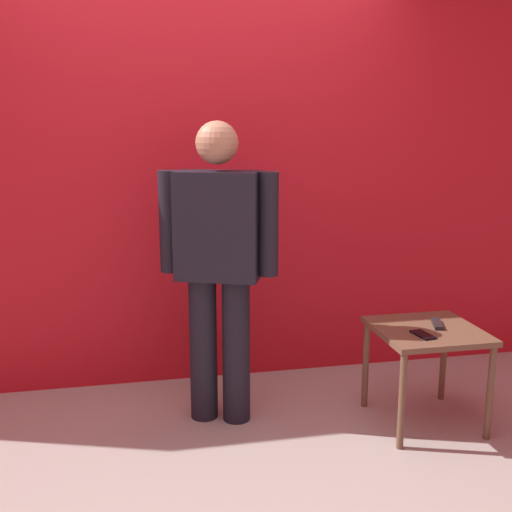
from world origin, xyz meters
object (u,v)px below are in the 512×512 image
Objects in this scene: standing_person at (219,259)px; side_table at (427,342)px; cell_phone at (423,335)px; tv_remote at (437,324)px.

standing_person is 1.21m from side_table.
tv_remote is at bearing 33.24° from cell_phone.
cell_phone is at bearing -20.62° from standing_person.
side_table is 3.23× the size of tv_remote.
side_table is 3.81× the size of cell_phone.
tv_remote is (0.07, 0.03, 0.09)m from side_table.
standing_person is at bearing 150.71° from cell_phone.
side_table is at bearing -137.73° from tv_remote.
tv_remote is at bearing 22.75° from side_table.
tv_remote is at bearing -11.92° from standing_person.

